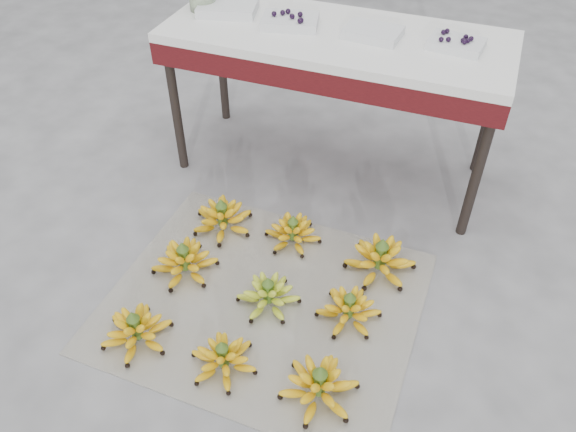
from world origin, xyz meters
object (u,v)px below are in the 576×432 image
(bunch_mid_right, at_px, (349,309))
(tray_left, at_px, (290,21))
(bunch_front_center, at_px, (223,358))
(bunch_back_left, at_px, (223,218))
(newspaper_mat, at_px, (264,301))
(bunch_mid_center, at_px, (268,295))
(bunch_mid_left, at_px, (185,261))
(bunch_front_right, at_px, (319,385))
(bunch_back_right, at_px, (380,259))
(bunch_back_center, at_px, (293,232))
(tray_far_right, at_px, (456,43))
(tray_far_left, at_px, (228,8))
(tray_right, at_px, (373,32))
(bunch_front_left, at_px, (136,330))
(vendor_table, at_px, (336,50))

(bunch_mid_right, bearing_deg, tray_left, 105.08)
(bunch_front_center, relative_size, bunch_back_left, 0.88)
(newspaper_mat, distance_m, bunch_mid_right, 0.36)
(bunch_mid_center, distance_m, bunch_back_left, 0.51)
(bunch_front_center, bearing_deg, bunch_mid_left, 157.05)
(bunch_front_right, relative_size, bunch_back_right, 1.03)
(bunch_back_center, distance_m, tray_far_right, 1.08)
(tray_far_left, bearing_deg, newspaper_mat, -60.08)
(tray_far_right, bearing_deg, bunch_mid_center, -114.77)
(bunch_mid_center, height_order, tray_far_right, tray_far_right)
(bunch_back_right, xyz_separation_m, tray_left, (-0.66, 0.63, 0.71))
(bunch_mid_center, height_order, tray_left, tray_left)
(bunch_front_right, xyz_separation_m, tray_far_left, (-0.93, 1.34, 0.71))
(bunch_mid_center, bearing_deg, tray_right, 79.75)
(bunch_front_left, distance_m, bunch_front_center, 0.37)
(tray_left, bearing_deg, bunch_back_right, -44.00)
(bunch_mid_center, relative_size, bunch_back_left, 0.73)
(bunch_back_right, height_order, tray_far_right, tray_far_right)
(vendor_table, bearing_deg, bunch_mid_left, -110.48)
(bunch_front_right, height_order, bunch_back_center, bunch_front_right)
(newspaper_mat, height_order, bunch_mid_right, bunch_mid_right)
(vendor_table, bearing_deg, bunch_mid_center, -86.91)
(vendor_table, bearing_deg, tray_left, -177.91)
(bunch_front_right, distance_m, bunch_mid_right, 0.37)
(bunch_front_right, bearing_deg, bunch_mid_center, 122.09)
(bunch_front_center, xyz_separation_m, bunch_mid_center, (0.04, 0.34, 0.00))
(bunch_front_left, relative_size, bunch_front_right, 1.03)
(bunch_front_right, relative_size, vendor_table, 0.22)
(bunch_back_left, height_order, vendor_table, vendor_table)
(newspaper_mat, bearing_deg, bunch_back_left, 135.42)
(bunch_front_center, distance_m, bunch_back_center, 0.72)
(bunch_back_center, bearing_deg, bunch_front_right, -58.56)
(bunch_mid_center, relative_size, bunch_mid_right, 0.85)
(bunch_mid_left, bearing_deg, bunch_back_right, -1.54)
(bunch_back_center, xyz_separation_m, bunch_back_right, (0.42, -0.04, 0.01))
(bunch_back_center, distance_m, tray_right, 0.96)
(bunch_front_left, relative_size, tray_far_right, 1.45)
(bunch_back_left, height_order, tray_far_left, tray_far_left)
(bunch_back_right, relative_size, tray_right, 1.30)
(bunch_back_center, distance_m, tray_far_left, 1.12)
(bunch_front_left, xyz_separation_m, tray_left, (0.13, 1.33, 0.72))
(bunch_mid_right, bearing_deg, bunch_back_center, 119.35)
(tray_far_left, distance_m, tray_far_right, 1.07)
(bunch_mid_left, height_order, bunch_mid_right, bunch_mid_left)
(bunch_front_center, distance_m, tray_far_left, 1.64)
(bunch_back_right, relative_size, vendor_table, 0.21)
(vendor_table, bearing_deg, bunch_back_left, -116.76)
(bunch_mid_right, relative_size, bunch_back_right, 0.98)
(newspaper_mat, relative_size, bunch_mid_right, 3.85)
(bunch_back_right, bearing_deg, bunch_front_center, -116.36)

